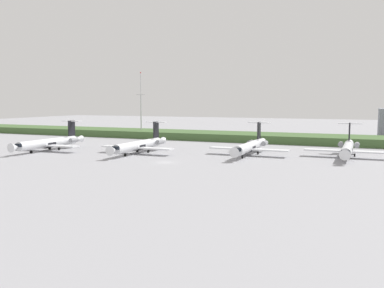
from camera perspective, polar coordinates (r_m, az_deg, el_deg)
ground_plane at (r=131.12m, az=2.12°, el=-0.78°), size 500.00×500.00×0.00m
grass_berm at (r=163.21m, az=6.40°, el=1.03°), size 320.00×20.00×2.91m
regional_jet_nearest at (r=135.88m, az=-19.16°, el=0.20°), size 22.81×31.00×9.00m
regional_jet_second at (r=122.72m, az=-7.30°, el=-0.10°), size 22.81×31.00×9.00m
regional_jet_third at (r=119.18m, az=8.10°, el=-0.29°), size 22.81×31.00×9.00m
regional_jet_fourth at (r=121.06m, az=20.85°, el=-0.53°), size 22.81×31.00×9.00m
antenna_mast at (r=181.16m, az=-7.12°, el=4.71°), size 4.40×0.50×28.03m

